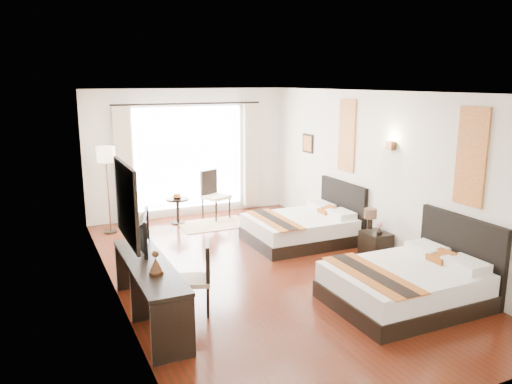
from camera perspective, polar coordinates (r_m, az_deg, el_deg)
name	(u,v)px	position (r m, az deg, el deg)	size (l,w,h in m)	color
floor	(262,271)	(8.06, 0.65, -8.97)	(4.50, 7.50, 0.01)	#3C1C0A
ceiling	(262,92)	(7.50, 0.70, 11.30)	(4.50, 7.50, 0.02)	white
wall_headboard	(380,173)	(8.84, 13.94, 2.07)	(0.01, 7.50, 2.80)	silver
wall_desk	(112,199)	(7.02, -16.12, -0.75)	(0.01, 7.50, 2.80)	silver
wall_window	(189,153)	(11.11, -7.67, 4.42)	(4.50, 0.01, 2.80)	silver
wall_entry	(446,264)	(4.69, 20.92, -7.72)	(4.50, 0.01, 2.80)	silver
window_glass	(189,158)	(11.11, -7.63, 3.90)	(2.40, 0.02, 2.20)	white
sheer_curtain	(190,158)	(11.05, -7.54, 3.86)	(2.30, 0.02, 2.10)	white
drape_left	(123,164)	(10.68, -14.92, 3.14)	(0.35, 0.14, 2.35)	#B4AA8B
drape_right	(251,155)	(11.52, -0.57, 4.23)	(0.35, 0.14, 2.35)	#B4AA8B
art_panel_near	(471,157)	(7.37, 23.38, 3.69)	(0.03, 0.50, 1.35)	maroon
art_panel_far	(347,136)	(9.54, 10.34, 6.33)	(0.03, 0.50, 1.35)	maroon
wall_sconce	(391,146)	(8.49, 15.16, 5.13)	(0.10, 0.14, 0.14)	#4F2F1C
mirror_frame	(126,203)	(6.10, -14.63, -1.17)	(0.04, 1.25, 0.95)	black
mirror_glass	(128,202)	(6.11, -14.40, -1.15)	(0.01, 1.12, 0.82)	white
bed_near	(409,283)	(7.15, 17.14, -9.88)	(2.00, 1.56, 1.13)	black
bed_far	(304,227)	(9.39, 5.48, -4.02)	(1.92, 1.50, 1.08)	black
nightstand	(376,245)	(8.74, 13.51, -5.96)	(0.39, 0.48, 0.46)	black
table_lamp	(370,215)	(8.67, 12.94, -2.59)	(0.22, 0.22, 0.34)	black
vase	(379,229)	(8.52, 13.93, -4.12)	(0.12, 0.12, 0.12)	black
console_desk	(150,291)	(6.52, -12.03, -11.04)	(0.50, 2.20, 0.76)	black
television	(140,232)	(6.81, -13.15, -4.47)	(0.85, 0.11, 0.49)	black
bronze_figurine	(156,264)	(5.97, -11.38, -8.05)	(0.17, 0.17, 0.25)	#4F2F1C
desk_chair	(195,291)	(6.65, -6.96, -11.19)	(0.56, 0.56, 0.94)	beige
floor_lamp	(106,160)	(10.08, -16.75, 3.52)	(0.35, 0.35, 1.72)	black
side_table	(178,211)	(10.66, -8.92, -2.14)	(0.47, 0.47, 0.55)	black
fruit_bowl	(177,198)	(10.55, -9.02, -0.63)	(0.22, 0.22, 0.05)	#443218
window_chair	(215,204)	(10.95, -4.67, -1.38)	(0.65, 0.65, 1.05)	beige
jute_rug	(214,224)	(10.54, -4.88, -3.70)	(1.40, 0.95, 0.01)	tan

